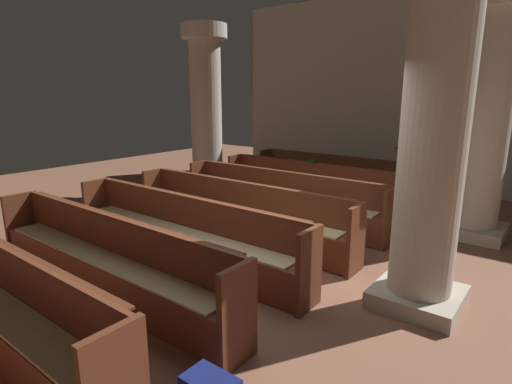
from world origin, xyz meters
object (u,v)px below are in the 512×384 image
Objects in this scene: pew_row_3 at (237,211)px; lectern at (406,176)px; pew_row_0 at (339,176)px; pew_row_5 at (104,256)px; pillar_aisle_rear at (435,126)px; hymn_book at (312,161)px; pew_row_2 at (279,196)px; pillar_aisle_side at (487,114)px; pew_row_1 at (312,185)px; pillar_far_side at (206,107)px; pew_row_4 at (181,230)px.

pew_row_3 is 4.49m from lectern.
pew_row_0 is 1.00× the size of pew_row_5.
pew_row_5 is at bearing -99.49° from lectern.
pillar_aisle_rear is at bearing 34.38° from pew_row_5.
hymn_book is (-2.92, 2.76, -0.99)m from pillar_aisle_rear.
pew_row_5 is at bearing -90.00° from pew_row_3.
pew_row_2 is 1.00× the size of pew_row_3.
pew_row_0 is 1.00× the size of pew_row_2.
pillar_aisle_side reaches higher than pew_row_3.
pillar_aisle_side is at bearing 25.45° from pew_row_2.
pillar_far_side is (-2.74, -0.07, 1.42)m from pew_row_1.
lectern is at bearing 78.61° from pew_row_4.
pillar_far_side reaches higher than pew_row_2.
pew_row_2 is at bearing 90.00° from pew_row_3.
pillar_aisle_side is at bearing 0.34° from hymn_book.
pew_row_3 is at bearing -86.90° from hymn_book.
pillar_aisle_side is at bearing 51.99° from pew_row_4.
pillar_aisle_rear is at bearing -70.21° from lectern.
pew_row_4 and pew_row_5 have the same top height.
pew_row_3 is 19.00× the size of hymn_book.
pillar_far_side is (-5.53, -0.27, 0.00)m from pillar_aisle_side.
pew_row_0 and pew_row_4 have the same top height.
pew_row_0 is 1.12m from pew_row_1.
pew_row_5 is (0.00, -5.60, 0.00)m from pew_row_0.
pew_row_5 is at bearing -90.00° from pew_row_1.
pew_row_0 is at bearing 23.43° from pillar_far_side.
pillar_aisle_side and pillar_far_side have the same top height.
pew_row_1 is 1.00× the size of pew_row_4.
pew_row_3 is 3.97m from pillar_aisle_side.
pew_row_4 is at bearing -90.00° from pew_row_0.
pillar_far_side is at bearing 129.74° from pew_row_4.
pew_row_1 is 2.38m from lectern.
pew_row_1 is 3.36m from pew_row_4.
hymn_book reaches higher than pew_row_3.
pew_row_0 is at bearing -137.97° from lectern.
pew_row_4 is 3.58m from hymn_book.
pew_row_1 is (0.00, -1.12, 0.00)m from pew_row_0.
pew_row_5 is at bearing -120.75° from pillar_aisle_side.
hymn_book is (-0.13, 4.67, 0.43)m from pew_row_5.
pew_row_4 is 1.08× the size of pillar_aisle_rear.
lectern is at bearing 131.48° from pillar_aisle_side.
pew_row_1 and pew_row_5 have the same top height.
pew_row_3 is at bearing 90.00° from pew_row_5.
pillar_aisle_rear is (2.79, 0.79, 1.42)m from pew_row_4.
lectern reaches higher than pew_row_5.
lectern is (1.10, 5.47, -0.02)m from pew_row_4.
pew_row_0 is 1.08× the size of pillar_far_side.
hymn_book is at bearing -122.68° from lectern.
pillar_aisle_side is (2.79, 0.21, 1.42)m from pew_row_1.
pew_row_5 is (0.00, -2.24, 0.00)m from pew_row_3.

